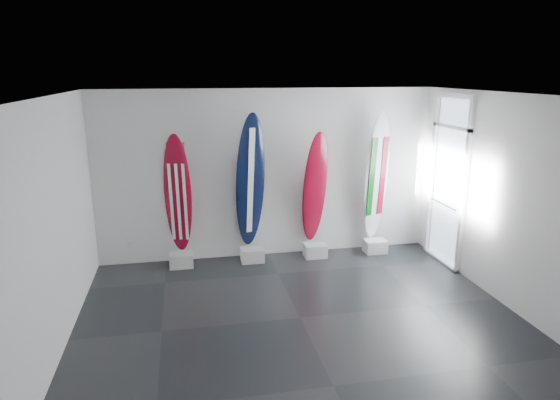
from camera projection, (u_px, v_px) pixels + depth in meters
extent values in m
plane|color=black|center=(300.00, 318.00, 6.75)|extent=(6.00, 6.00, 0.00)
plane|color=white|center=(302.00, 95.00, 5.99)|extent=(6.00, 6.00, 0.00)
plane|color=white|center=(268.00, 174.00, 8.74)|extent=(6.00, 0.00, 6.00)
plane|color=white|center=(374.00, 297.00, 4.00)|extent=(6.00, 0.00, 6.00)
plane|color=white|center=(54.00, 227.00, 5.80)|extent=(0.00, 5.00, 5.00)
plane|color=white|center=(507.00, 201.00, 6.94)|extent=(0.00, 5.00, 5.00)
cube|color=silver|center=(181.00, 260.00, 8.49)|extent=(0.40, 0.30, 0.24)
ellipsoid|color=maroon|center=(178.00, 194.00, 8.29)|extent=(0.51, 0.33, 2.07)
cube|color=silver|center=(252.00, 255.00, 8.72)|extent=(0.40, 0.30, 0.24)
ellipsoid|color=black|center=(250.00, 182.00, 8.48)|extent=(0.62, 0.48, 2.40)
cube|color=silver|center=(315.00, 250.00, 8.94)|extent=(0.40, 0.30, 0.24)
ellipsoid|color=maroon|center=(315.00, 188.00, 8.74)|extent=(0.54, 0.46, 2.06)
cube|color=silver|center=(375.00, 246.00, 9.16)|extent=(0.40, 0.30, 0.24)
ellipsoid|color=white|center=(376.00, 177.00, 8.92)|extent=(0.58, 0.39, 2.38)
cube|color=silver|center=(130.00, 245.00, 8.55)|extent=(0.09, 0.02, 0.13)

